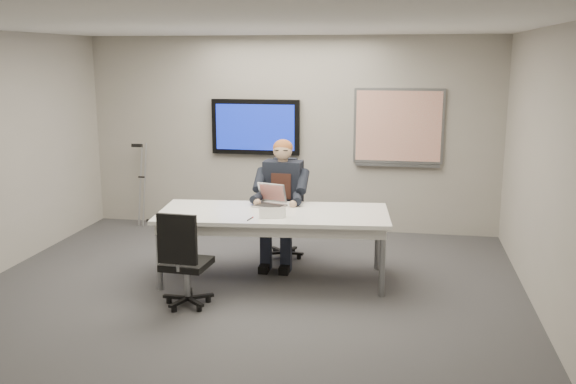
% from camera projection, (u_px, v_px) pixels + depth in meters
% --- Properties ---
extents(floor, '(6.00, 6.00, 0.02)m').
position_uv_depth(floor, '(239.00, 301.00, 6.71)').
color(floor, '#3D3C3F').
rests_on(floor, ground).
extents(ceiling, '(6.00, 6.00, 0.02)m').
position_uv_depth(ceiling, '(235.00, 25.00, 6.13)').
color(ceiling, white).
rests_on(ceiling, wall_back).
extents(wall_back, '(6.00, 0.02, 2.80)m').
position_uv_depth(wall_back, '(290.00, 134.00, 9.31)').
color(wall_back, '#A09C91').
rests_on(wall_back, ground).
extents(wall_front, '(6.00, 0.02, 2.80)m').
position_uv_depth(wall_front, '(98.00, 262.00, 3.53)').
color(wall_front, '#A09C91').
rests_on(wall_front, ground).
extents(wall_right, '(0.02, 6.00, 2.80)m').
position_uv_depth(wall_right, '(553.00, 179.00, 5.89)').
color(wall_right, '#A09C91').
rests_on(wall_right, ground).
extents(conference_table, '(2.67, 1.33, 0.79)m').
position_uv_depth(conference_table, '(273.00, 220.00, 7.23)').
color(conference_table, white).
rests_on(conference_table, ground).
extents(tv_display, '(1.30, 0.09, 0.80)m').
position_uv_depth(tv_display, '(256.00, 127.00, 9.32)').
color(tv_display, black).
rests_on(tv_display, wall_back).
extents(whiteboard, '(1.25, 0.08, 1.10)m').
position_uv_depth(whiteboard, '(398.00, 127.00, 8.98)').
color(whiteboard, gray).
rests_on(whiteboard, wall_back).
extents(office_chair_far, '(0.52, 0.52, 0.97)m').
position_uv_depth(office_chair_far, '(285.00, 234.00, 8.14)').
color(office_chair_far, black).
rests_on(office_chair_far, ground).
extents(office_chair_near, '(0.51, 0.51, 1.01)m').
position_uv_depth(office_chair_near, '(185.00, 277.00, 6.49)').
color(office_chair_near, black).
rests_on(office_chair_near, ground).
extents(seated_person, '(0.48, 0.82, 1.52)m').
position_uv_depth(seated_person, '(280.00, 215.00, 7.82)').
color(seated_person, '#1D2130').
rests_on(seated_person, office_chair_far).
extents(crutch, '(0.30, 0.63, 1.32)m').
position_uv_depth(crutch, '(142.00, 183.00, 9.65)').
color(crutch, '#A0A2A8').
rests_on(crutch, ground).
extents(laptop, '(0.41, 0.43, 0.25)m').
position_uv_depth(laptop, '(271.00, 200.00, 7.50)').
color(laptop, '#A7A7A9').
rests_on(laptop, conference_table).
extents(name_tent, '(0.29, 0.14, 0.11)m').
position_uv_depth(name_tent, '(272.00, 213.00, 6.94)').
color(name_tent, white).
rests_on(name_tent, conference_table).
extents(pen, '(0.04, 0.15, 0.01)m').
position_uv_depth(pen, '(250.00, 219.00, 6.88)').
color(pen, black).
rests_on(pen, conference_table).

